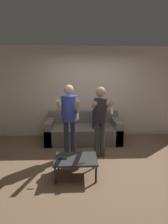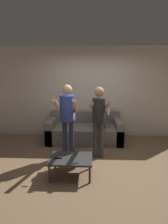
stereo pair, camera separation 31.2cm
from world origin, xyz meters
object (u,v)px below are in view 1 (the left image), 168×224
at_px(person_standing_left, 69,113).
at_px(person_standing_right, 100,115).
at_px(coffee_table, 76,160).
at_px(couch, 83,131).
at_px(person_seated, 98,121).
at_px(remote_on_table, 63,159).

distance_m(person_standing_left, person_standing_right, 0.70).
bearing_deg(person_standing_right, coffee_table, -125.40).
relative_size(couch, person_standing_left, 1.24).
xyz_separation_m(couch, person_standing_right, (0.35, -1.04, 0.73)).
xyz_separation_m(couch, person_seated, (0.40, -0.23, 0.37)).
height_order(person_standing_left, person_standing_right, person_standing_left).
xyz_separation_m(person_seated, remote_on_table, (-0.84, -1.61, -0.28)).
xyz_separation_m(couch, person_standing_left, (-0.35, -1.03, 0.78)).
height_order(couch, person_standing_right, person_standing_right).
relative_size(couch, person_seated, 1.78).
height_order(coffee_table, remote_on_table, remote_on_table).
bearing_deg(person_standing_left, couch, 71.46).
bearing_deg(person_standing_left, person_seated, 47.00).
bearing_deg(couch, person_standing_left, -108.54).
bearing_deg(remote_on_table, couch, 76.59).
bearing_deg(person_seated, couch, 150.31).
bearing_deg(coffee_table, remote_on_table, -172.74).
distance_m(person_standing_right, remote_on_table, 1.29).
height_order(person_standing_right, person_seated, person_standing_right).
bearing_deg(remote_on_table, person_standing_left, 83.52).
distance_m(person_standing_left, person_seated, 1.17).
distance_m(person_standing_right, person_seated, 0.88).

